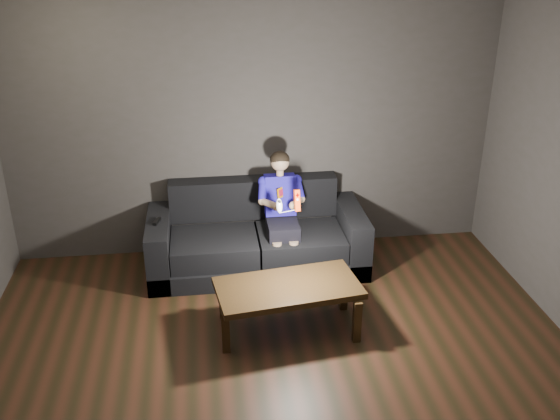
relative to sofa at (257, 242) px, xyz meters
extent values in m
plane|color=black|center=(0.02, -2.05, -0.27)|extent=(5.00, 5.00, 0.00)
cube|color=#3A3632|center=(0.02, 0.45, 1.08)|extent=(5.00, 0.04, 2.70)
cube|color=white|center=(0.02, -2.05, 2.43)|extent=(5.00, 5.00, 0.02)
cube|color=black|center=(0.00, -0.03, -0.18)|extent=(2.17, 0.94, 0.19)
cube|color=black|center=(-0.43, -0.13, 0.03)|extent=(0.85, 0.66, 0.23)
cube|color=black|center=(0.43, -0.13, 0.03)|extent=(0.85, 0.66, 0.23)
cube|color=black|center=(0.00, 0.33, 0.35)|extent=(1.74, 0.22, 0.42)
cube|color=black|center=(-0.98, -0.03, 0.02)|extent=(0.22, 0.94, 0.59)
cube|color=black|center=(0.98, -0.03, 0.02)|extent=(0.22, 0.94, 0.59)
cube|color=black|center=(0.25, -0.15, 0.21)|extent=(0.31, 0.39, 0.14)
cube|color=navy|center=(0.25, 0.05, 0.49)|extent=(0.31, 0.22, 0.43)
cube|color=orange|center=(0.25, -0.03, 0.55)|extent=(0.09, 0.09, 0.10)
cube|color=#AD172F|center=(0.25, -0.04, 0.55)|extent=(0.06, 0.06, 0.07)
cylinder|color=tan|center=(0.25, 0.05, 0.72)|extent=(0.07, 0.07, 0.06)
sphere|color=tan|center=(0.25, 0.05, 0.84)|extent=(0.18, 0.18, 0.18)
ellipsoid|color=black|center=(0.25, 0.06, 0.86)|extent=(0.19, 0.19, 0.16)
cylinder|color=navy|center=(0.06, -0.01, 0.56)|extent=(0.08, 0.23, 0.20)
cylinder|color=navy|center=(0.44, -0.01, 0.56)|extent=(0.08, 0.23, 0.20)
cylinder|color=tan|center=(0.11, -0.18, 0.52)|extent=(0.14, 0.24, 0.11)
cylinder|color=tan|center=(0.39, -0.18, 0.52)|extent=(0.14, 0.24, 0.11)
sphere|color=tan|center=(0.17, -0.27, 0.51)|extent=(0.09, 0.09, 0.09)
sphere|color=tan|center=(0.33, -0.27, 0.51)|extent=(0.09, 0.09, 0.09)
cylinder|color=tan|center=(0.17, -0.35, -0.01)|extent=(0.09, 0.09, 0.35)
cylinder|color=tan|center=(0.33, -0.35, -0.01)|extent=(0.09, 0.09, 0.35)
cube|color=#E84110|center=(0.33, -0.49, 0.66)|extent=(0.06, 0.08, 0.21)
cube|color=#740100|center=(0.33, -0.51, 0.72)|extent=(0.03, 0.01, 0.03)
cylinder|color=white|center=(0.33, -0.51, 0.65)|extent=(0.02, 0.01, 0.02)
ellipsoid|color=white|center=(0.17, -0.49, 0.61)|extent=(0.07, 0.09, 0.15)
cylinder|color=black|center=(0.17, -0.52, 0.66)|extent=(0.03, 0.01, 0.03)
cube|color=black|center=(-0.98, -0.08, 0.33)|extent=(0.07, 0.15, 0.03)
cube|color=black|center=(-0.98, -0.03, 0.35)|extent=(0.02, 0.02, 0.00)
cube|color=black|center=(0.16, -1.15, 0.14)|extent=(1.28, 0.76, 0.06)
cube|color=black|center=(-0.39, -1.39, -0.08)|extent=(0.07, 0.07, 0.39)
cube|color=black|center=(0.71, -1.39, -0.08)|extent=(0.07, 0.07, 0.39)
cube|color=black|center=(-0.39, -0.90, -0.08)|extent=(0.07, 0.07, 0.39)
cube|color=black|center=(0.71, -0.90, -0.08)|extent=(0.07, 0.07, 0.39)
camera|label=1|loc=(-0.50, -5.63, 2.95)|focal=40.00mm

